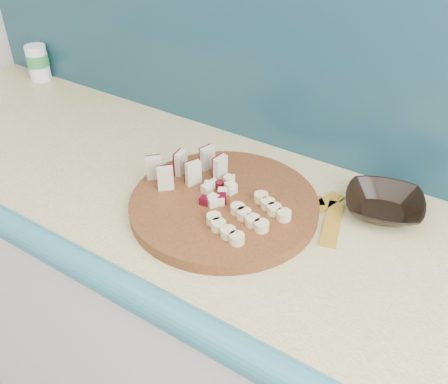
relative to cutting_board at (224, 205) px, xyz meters
name	(u,v)px	position (x,y,z in m)	size (l,w,h in m)	color
kitchen_counter	(237,347)	(0.03, 0.01, -0.47)	(2.20, 0.63, 0.91)	white
backsplash	(311,55)	(0.03, 0.30, 0.24)	(2.20, 0.02, 0.50)	teal
cutting_board	(224,205)	(0.00, 0.00, 0.00)	(0.40, 0.40, 0.02)	#41250D
apple_wedges	(187,167)	(-0.11, 0.02, 0.04)	(0.15, 0.15, 0.05)	beige
apple_chunks	(217,190)	(-0.02, 0.01, 0.02)	(0.07, 0.07, 0.02)	beige
banana_slices	(249,217)	(0.08, -0.03, 0.02)	(0.14, 0.17, 0.02)	#E1C889
brown_bowl	(384,205)	(0.28, 0.17, 0.01)	(0.16, 0.16, 0.04)	black
canister	(38,62)	(-0.88, 0.25, 0.05)	(0.07, 0.07, 0.11)	white
banana_peel	(313,212)	(0.16, 0.09, -0.01)	(0.21, 0.18, 0.01)	gold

